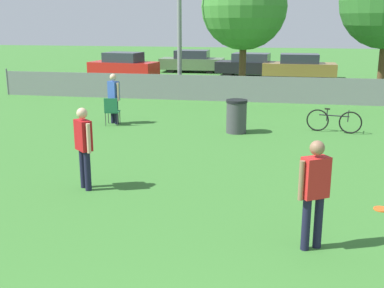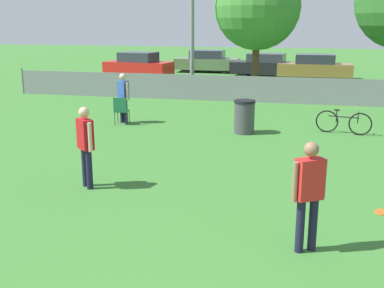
% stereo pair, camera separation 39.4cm
% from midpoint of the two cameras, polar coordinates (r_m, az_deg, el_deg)
% --- Properties ---
extents(fence_backline, '(23.89, 0.07, 1.21)m').
position_cam_midpoint_polar(fence_backline, '(20.55, 8.18, 6.40)').
color(fence_backline, gray).
rests_on(fence_backline, ground_plane).
extents(tree_near_pole, '(3.89, 3.89, 5.93)m').
position_cam_midpoint_polar(tree_near_pole, '(22.73, 5.68, 15.88)').
color(tree_near_pole, brown).
rests_on(tree_near_pole, ground_plane).
extents(player_defender_red, '(0.48, 0.40, 1.70)m').
position_cam_midpoint_polar(player_defender_red, '(7.33, 12.83, -5.05)').
color(player_defender_red, '#191933').
rests_on(player_defender_red, ground_plane).
extents(player_thrower_red, '(0.44, 0.43, 1.70)m').
position_cam_midpoint_polar(player_thrower_red, '(10.00, -13.82, 0.14)').
color(player_thrower_red, '#191933').
rests_on(player_thrower_red, ground_plane).
extents(spectator_in_blue, '(0.47, 0.39, 1.68)m').
position_cam_midpoint_polar(spectator_in_blue, '(16.30, -9.94, 5.72)').
color(spectator_in_blue, '#191933').
rests_on(spectator_in_blue, ground_plane).
extents(frisbee_disc, '(0.28, 0.28, 0.03)m').
position_cam_midpoint_polar(frisbee_disc, '(9.52, 20.40, -7.24)').
color(frisbee_disc, '#E5591E').
rests_on(frisbee_disc, ground_plane).
extents(folding_chair_sideline, '(0.49, 0.50, 0.92)m').
position_cam_midpoint_polar(folding_chair_sideline, '(16.12, -10.18, 4.02)').
color(folding_chair_sideline, '#333338').
rests_on(folding_chair_sideline, ground_plane).
extents(bicycle_sideline, '(1.65, 0.49, 0.74)m').
position_cam_midpoint_polar(bicycle_sideline, '(15.48, 15.77, 2.64)').
color(bicycle_sideline, black).
rests_on(bicycle_sideline, ground_plane).
extents(trash_bin, '(0.65, 0.65, 1.03)m').
position_cam_midpoint_polar(trash_bin, '(14.87, 4.53, 3.30)').
color(trash_bin, '#3F3F44').
rests_on(trash_bin, ground_plane).
extents(parked_car_red, '(4.23, 2.34, 1.51)m').
position_cam_midpoint_polar(parked_car_red, '(29.68, -8.50, 9.17)').
color(parked_car_red, black).
rests_on(parked_car_red, ground_plane).
extents(parked_car_olive, '(4.23, 1.91, 1.45)m').
position_cam_midpoint_polar(parked_car_olive, '(32.63, -0.35, 9.76)').
color(parked_car_olive, black).
rests_on(parked_car_olive, ground_plane).
extents(parked_car_dark, '(4.38, 2.12, 1.41)m').
position_cam_midpoint_polar(parked_car_dark, '(30.34, 6.63, 9.29)').
color(parked_car_dark, black).
rests_on(parked_car_dark, ground_plane).
extents(parked_car_tan, '(4.29, 1.73, 1.44)m').
position_cam_midpoint_polar(parked_car_tan, '(29.69, 12.19, 8.95)').
color(parked_car_tan, black).
rests_on(parked_car_tan, ground_plane).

